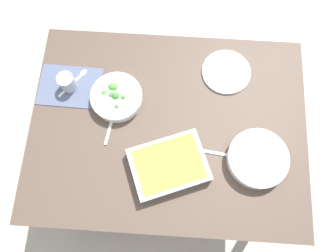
{
  "coord_description": "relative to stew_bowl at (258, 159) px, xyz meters",
  "views": [
    {
      "loc": [
        0.03,
        -0.41,
        2.05
      ],
      "look_at": [
        0.0,
        0.0,
        0.74
      ],
      "focal_mm": 33.94,
      "sensor_mm": 36.0,
      "label": 1
    }
  ],
  "objects": [
    {
      "name": "spoon_spare",
      "position": [
        -0.8,
        0.32,
        -0.03
      ],
      "size": [
        0.12,
        0.15,
        0.01
      ],
      "color": "silver",
      "rests_on": "dining_table"
    },
    {
      "name": "drink_cup",
      "position": [
        -0.83,
        0.28,
        0.01
      ],
      "size": [
        0.07,
        0.07,
        0.08
      ],
      "color": "#B2BCC6",
      "rests_on": "dining_table"
    },
    {
      "name": "stew_bowl",
      "position": [
        0.0,
        0.0,
        0.0
      ],
      "size": [
        0.25,
        0.25,
        0.06
      ],
      "color": "white",
      "rests_on": "dining_table"
    },
    {
      "name": "ground_plane",
      "position": [
        -0.38,
        0.13,
        -0.77
      ],
      "size": [
        6.0,
        6.0,
        0.0
      ],
      "primitive_type": "plane",
      "color": "#B2A899"
    },
    {
      "name": "baking_dish",
      "position": [
        -0.36,
        -0.05,
        0.0
      ],
      "size": [
        0.36,
        0.31,
        0.06
      ],
      "color": "silver",
      "rests_on": "dining_table"
    },
    {
      "name": "broccoli_bowl",
      "position": [
        -0.61,
        0.24,
        -0.0
      ],
      "size": [
        0.23,
        0.23,
        0.07
      ],
      "color": "white",
      "rests_on": "dining_table"
    },
    {
      "name": "dining_table",
      "position": [
        -0.38,
        0.13,
        -0.12
      ],
      "size": [
        1.2,
        0.9,
        0.74
      ],
      "color": "#4C3D33",
      "rests_on": "ground_plane"
    },
    {
      "name": "spoon_by_stew",
      "position": [
        -0.13,
        0.01,
        -0.03
      ],
      "size": [
        0.18,
        0.04,
        0.01
      ],
      "color": "silver",
      "rests_on": "dining_table"
    },
    {
      "name": "side_plate",
      "position": [
        -0.13,
        0.4,
        -0.03
      ],
      "size": [
        0.22,
        0.22,
        0.01
      ],
      "primitive_type": "cylinder",
      "color": "white",
      "rests_on": "dining_table"
    },
    {
      "name": "placemat",
      "position": [
        -0.83,
        0.28,
        -0.03
      ],
      "size": [
        0.28,
        0.21,
        0.0
      ],
      "primitive_type": "cube",
      "rotation": [
        0.0,
        0.0,
        -0.02
      ],
      "color": "#4C5670",
      "rests_on": "dining_table"
    },
    {
      "name": "spoon_by_broccoli",
      "position": [
        -0.62,
        0.14,
        -0.03
      ],
      "size": [
        0.04,
        0.18,
        0.01
      ],
      "color": "silver",
      "rests_on": "dining_table"
    }
  ]
}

